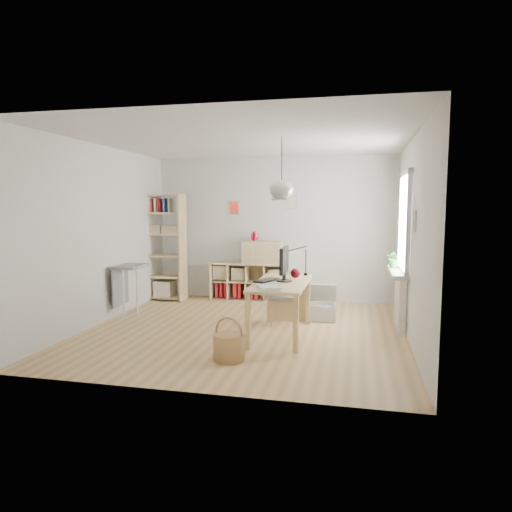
% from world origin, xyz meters
% --- Properties ---
extents(ground, '(4.50, 4.50, 0.00)m').
position_xyz_m(ground, '(0.00, 0.00, 0.00)').
color(ground, tan).
rests_on(ground, ground).
extents(room_shell, '(4.50, 4.50, 4.50)m').
position_xyz_m(room_shell, '(0.55, -0.15, 2.00)').
color(room_shell, white).
rests_on(room_shell, ground).
extents(window_unit, '(0.07, 1.16, 1.46)m').
position_xyz_m(window_unit, '(2.23, 0.60, 1.55)').
color(window_unit, white).
rests_on(window_unit, ground).
extents(radiator, '(0.10, 0.80, 0.80)m').
position_xyz_m(radiator, '(2.19, 0.60, 0.40)').
color(radiator, white).
rests_on(radiator, ground).
extents(windowsill, '(0.22, 1.20, 0.06)m').
position_xyz_m(windowsill, '(2.14, 0.60, 0.83)').
color(windowsill, silver).
rests_on(windowsill, radiator).
extents(desk, '(0.70, 1.50, 0.75)m').
position_xyz_m(desk, '(0.55, -0.15, 0.66)').
color(desk, tan).
rests_on(desk, ground).
extents(cube_shelf, '(1.40, 0.38, 0.72)m').
position_xyz_m(cube_shelf, '(-0.47, 2.08, 0.30)').
color(cube_shelf, tan).
rests_on(cube_shelf, ground).
extents(tall_bookshelf, '(0.80, 0.38, 2.00)m').
position_xyz_m(tall_bookshelf, '(-2.04, 1.80, 1.09)').
color(tall_bookshelf, tan).
rests_on(tall_bookshelf, ground).
extents(side_table, '(0.40, 0.55, 0.85)m').
position_xyz_m(side_table, '(-2.04, 0.35, 0.67)').
color(side_table, gray).
rests_on(side_table, ground).
extents(chair, '(0.43, 0.43, 0.81)m').
position_xyz_m(chair, '(0.48, 0.49, 0.46)').
color(chair, gray).
rests_on(chair, ground).
extents(wicker_basket, '(0.37, 0.37, 0.51)m').
position_xyz_m(wicker_basket, '(0.13, -1.27, 0.17)').
color(wicker_basket, '#A27C49').
rests_on(wicker_basket, ground).
extents(storage_chest, '(0.52, 0.58, 0.53)m').
position_xyz_m(storage_chest, '(1.01, 0.89, 0.17)').
color(storage_chest, silver).
rests_on(storage_chest, ground).
extents(monitor, '(0.22, 0.55, 0.48)m').
position_xyz_m(monitor, '(0.58, -0.09, 1.02)').
color(monitor, black).
rests_on(monitor, desk).
extents(keyboard, '(0.31, 0.46, 0.02)m').
position_xyz_m(keyboard, '(0.34, -0.10, 0.76)').
color(keyboard, black).
rests_on(keyboard, desk).
extents(task_lamp, '(0.39, 0.15, 0.42)m').
position_xyz_m(task_lamp, '(0.62, 0.47, 1.03)').
color(task_lamp, black).
rests_on(task_lamp, desk).
extents(yarn_ball, '(0.14, 0.14, 0.14)m').
position_xyz_m(yarn_ball, '(0.69, 0.25, 0.82)').
color(yarn_ball, '#480911').
rests_on(yarn_ball, desk).
extents(paper_tray, '(0.36, 0.39, 0.03)m').
position_xyz_m(paper_tray, '(0.47, -0.65, 0.77)').
color(paper_tray, silver).
rests_on(paper_tray, desk).
extents(drawer_chest, '(0.72, 0.33, 0.41)m').
position_xyz_m(drawer_chest, '(-0.17, 2.04, 0.93)').
color(drawer_chest, tan).
rests_on(drawer_chest, cube_shelf).
extents(red_vase, '(0.15, 0.15, 0.18)m').
position_xyz_m(red_vase, '(-0.31, 2.04, 1.22)').
color(red_vase, maroon).
rests_on(red_vase, drawer_chest).
extents(potted_plant, '(0.28, 0.25, 0.29)m').
position_xyz_m(potted_plant, '(2.12, 0.87, 1.01)').
color(potted_plant, '#286C2B').
rests_on(potted_plant, windowsill).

